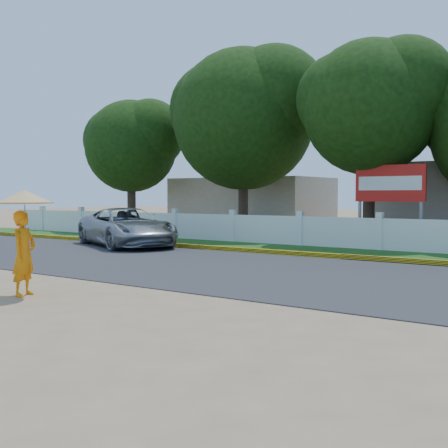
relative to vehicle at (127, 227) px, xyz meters
The scene contains 9 objects.
ground 11.00m from the vehicle, 42.30° to the right, with size 120.00×120.00×0.00m, color #9E8460.
road 8.65m from the vehicle, 19.58° to the right, with size 60.00×7.00×0.02m, color #38383A.
grass_verge 8.49m from the vehicle, 16.22° to the left, with size 60.00×3.50×0.03m, color #2D601E.
curb 8.17m from the vehicle, ahead, with size 40.00×0.18×0.16m, color yellow.
fence 8.97m from the vehicle, 25.14° to the left, with size 40.00×0.10×1.10m, color silver.
building_far 11.78m from the vehicle, 99.19° to the left, with size 8.00×5.00×2.80m, color #B7AD99.
vehicle is the anchor object (origin of this frame).
monk_with_parasol 10.06m from the vehicle, 55.94° to the right, with size 1.09×1.09×1.99m.
billboard 9.56m from the vehicle, 31.27° to the left, with size 2.50×0.13×2.95m.
Camera 1 is at (6.53, -7.34, 1.90)m, focal length 45.00 mm.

